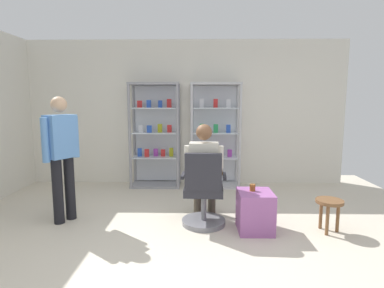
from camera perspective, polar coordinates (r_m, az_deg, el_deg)
name	(u,v)px	position (r m, az deg, el deg)	size (l,w,h in m)	color
ground_plane	(174,260)	(3.25, -3.33, -20.86)	(7.20, 7.20, 0.00)	beige
back_wall	(186,113)	(5.85, -1.21, 5.83)	(6.00, 0.10, 2.70)	silver
display_cabinet_left	(156,134)	(5.69, -6.83, 1.80)	(0.90, 0.45, 1.90)	gray
display_cabinet_right	(215,135)	(5.65, 4.30, 1.78)	(0.90, 0.45, 1.90)	#B7B7BC
office_chair	(204,196)	(3.88, 2.18, -9.64)	(0.58, 0.56, 0.96)	slate
seated_shopkeeper	(204,168)	(3.96, 2.28, -4.52)	(0.50, 0.58, 1.29)	#3F382D
storage_crate	(255,211)	(3.87, 11.69, -12.20)	(0.41, 0.45, 0.49)	#9E599E
tea_glass	(253,188)	(3.81, 11.25, -8.00)	(0.07, 0.07, 0.08)	brown
standing_customer	(62,151)	(4.25, -23.20, -1.25)	(0.37, 0.46, 1.63)	black
wooden_stool	(329,206)	(4.08, 24.29, -10.56)	(0.32, 0.32, 0.40)	brown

